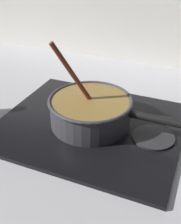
# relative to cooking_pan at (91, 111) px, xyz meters

# --- Properties ---
(ground) EXTENTS (2.40, 1.60, 0.04)m
(ground) POSITION_rel_cooking_pan_xyz_m (-0.09, -0.20, -0.08)
(ground) COLOR #B7B7BC
(backsplash_wall) EXTENTS (2.40, 0.02, 0.55)m
(backsplash_wall) POSITION_rel_cooking_pan_xyz_m (-0.09, 0.59, 0.22)
(backsplash_wall) COLOR silver
(backsplash_wall) RESTS_ON ground
(hob_plate) EXTENTS (0.56, 0.48, 0.01)m
(hob_plate) POSITION_rel_cooking_pan_xyz_m (-0.00, 0.00, -0.05)
(hob_plate) COLOR black
(hob_plate) RESTS_ON ground
(burner_ring) EXTENTS (0.18, 0.18, 0.01)m
(burner_ring) POSITION_rel_cooking_pan_xyz_m (-0.00, 0.00, -0.04)
(burner_ring) COLOR #592D0C
(burner_ring) RESTS_ON hob_plate
(spare_burner) EXTENTS (0.12, 0.12, 0.01)m
(spare_burner) POSITION_rel_cooking_pan_xyz_m (0.20, 0.00, -0.04)
(spare_burner) COLOR #262628
(spare_burner) RESTS_ON hob_plate
(cooking_pan) EXTENTS (0.40, 0.26, 0.27)m
(cooking_pan) POSITION_rel_cooking_pan_xyz_m (0.00, 0.00, 0.00)
(cooking_pan) COLOR #38383D
(cooking_pan) RESTS_ON hob_plate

